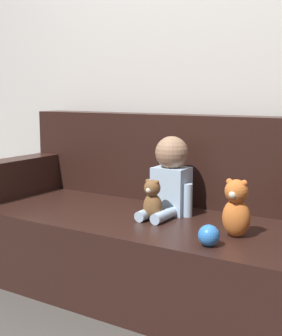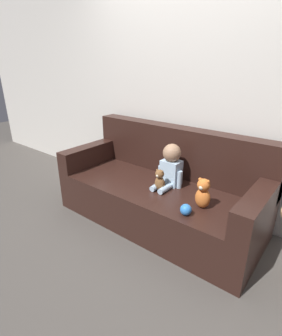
# 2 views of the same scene
# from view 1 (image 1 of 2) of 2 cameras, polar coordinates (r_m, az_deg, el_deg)

# --- Properties ---
(ground_plane) EXTENTS (12.00, 12.00, 0.00)m
(ground_plane) POSITION_cam_1_polar(r_m,az_deg,el_deg) (2.62, 0.86, -14.43)
(ground_plane) COLOR #4C4742
(wall_back) EXTENTS (8.00, 0.05, 2.60)m
(wall_back) POSITION_cam_1_polar(r_m,az_deg,el_deg) (2.87, 6.50, 14.12)
(wall_back) COLOR silver
(wall_back) RESTS_ON ground_plane
(couch) EXTENTS (2.03, 0.87, 0.93)m
(couch) POSITION_cam_1_polar(r_m,az_deg,el_deg) (2.57, 1.64, -7.44)
(couch) COLOR black
(couch) RESTS_ON ground_plane
(person_baby) EXTENTS (0.26, 0.34, 0.41)m
(person_baby) POSITION_cam_1_polar(r_m,az_deg,el_deg) (2.46, 3.57, -1.23)
(person_baby) COLOR silver
(person_baby) RESTS_ON couch
(teddy_bear_brown) EXTENTS (0.10, 0.10, 0.21)m
(teddy_bear_brown) POSITION_cam_1_polar(r_m,az_deg,el_deg) (2.34, 1.42, -3.93)
(teddy_bear_brown) COLOR brown
(teddy_bear_brown) RESTS_ON couch
(plush_toy_side) EXTENTS (0.13, 0.12, 0.26)m
(plush_toy_side) POSITION_cam_1_polar(r_m,az_deg,el_deg) (2.11, 11.53, -4.85)
(plush_toy_side) COLOR orange
(plush_toy_side) RESTS_ON couch
(toy_ball) EXTENTS (0.09, 0.09, 0.09)m
(toy_ball) POSITION_cam_1_polar(r_m,az_deg,el_deg) (1.99, 8.27, -8.14)
(toy_ball) COLOR #337FDB
(toy_ball) RESTS_ON couch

